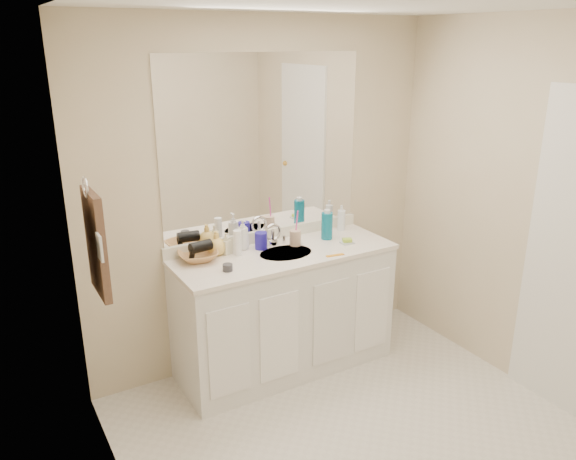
{
  "coord_description": "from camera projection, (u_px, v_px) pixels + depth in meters",
  "views": [
    {
      "loc": [
        -1.76,
        -2.03,
        2.24
      ],
      "look_at": [
        0.0,
        0.97,
        1.05
      ],
      "focal_mm": 35.0,
      "sensor_mm": 36.0,
      "label": 1
    }
  ],
  "objects": [
    {
      "name": "faucet",
      "position": [
        273.0,
        237.0,
        3.89
      ],
      "size": [
        0.02,
        0.02,
        0.11
      ],
      "primitive_type": "cylinder",
      "color": "silver",
      "rests_on": "countertop"
    },
    {
      "name": "countertop",
      "position": [
        284.0,
        254.0,
        3.78
      ],
      "size": [
        1.52,
        0.57,
        0.03
      ],
      "primitive_type": "cube",
      "color": "white",
      "rests_on": "vanity_cabinet"
    },
    {
      "name": "toothbrush",
      "position": [
        297.0,
        224.0,
        3.85
      ],
      "size": [
        0.01,
        0.04,
        0.2
      ],
      "primitive_type": "cylinder",
      "rotation": [
        0.14,
        0.0,
        0.02
      ],
      "color": "#EF3EB0",
      "rests_on": "tan_cup"
    },
    {
      "name": "soap_bottle_cream",
      "position": [
        226.0,
        243.0,
        3.72
      ],
      "size": [
        0.08,
        0.09,
        0.15
      ],
      "primitive_type": "imported",
      "rotation": [
        0.0,
        0.0,
        0.33
      ],
      "color": "beige",
      "rests_on": "countertop"
    },
    {
      "name": "mirror",
      "position": [
        264.0,
        145.0,
        3.77
      ],
      "size": [
        1.48,
        0.01,
        1.2
      ],
      "primitive_type": "cube",
      "color": "white",
      "rests_on": "wall_back"
    },
    {
      "name": "mouthwash_bottle",
      "position": [
        327.0,
        226.0,
        3.99
      ],
      "size": [
        0.11,
        0.11,
        0.19
      ],
      "primitive_type": "cylinder",
      "rotation": [
        0.0,
        0.0,
        -0.38
      ],
      "color": "#0B6785",
      "rests_on": "countertop"
    },
    {
      "name": "soap_dish",
      "position": [
        347.0,
        243.0,
        3.93
      ],
      "size": [
        0.09,
        0.08,
        0.01
      ],
      "primitive_type": "cube",
      "rotation": [
        0.0,
        0.0,
        -0.09
      ],
      "color": "silver",
      "rests_on": "countertop"
    },
    {
      "name": "sink_basin",
      "position": [
        286.0,
        254.0,
        3.76
      ],
      "size": [
        0.37,
        0.37,
        0.02
      ],
      "primitive_type": "cylinder",
      "color": "beige",
      "rests_on": "countertop"
    },
    {
      "name": "vanity_cabinet",
      "position": [
        284.0,
        312.0,
        3.92
      ],
      "size": [
        1.5,
        0.55,
        0.85
      ],
      "primitive_type": "cube",
      "color": "white",
      "rests_on": "floor"
    },
    {
      "name": "green_soap",
      "position": [
        347.0,
        240.0,
        3.92
      ],
      "size": [
        0.08,
        0.07,
        0.02
      ],
      "primitive_type": "cube",
      "rotation": [
        0.0,
        0.0,
        -0.39
      ],
      "color": "#A2CE32",
      "rests_on": "soap_dish"
    },
    {
      "name": "switch_plate",
      "position": [
        100.0,
        247.0,
        2.66
      ],
      "size": [
        0.01,
        0.08,
        0.13
      ],
      "primitive_type": "cube",
      "color": "silver",
      "rests_on": "wall_left"
    },
    {
      "name": "wall_right",
      "position": [
        550.0,
        217.0,
        3.46
      ],
      "size": [
        0.02,
        2.6,
        2.4
      ],
      "primitive_type": "cube",
      "color": "beige",
      "rests_on": "floor"
    },
    {
      "name": "dark_jar",
      "position": [
        228.0,
        267.0,
        3.46
      ],
      "size": [
        0.07,
        0.07,
        0.04
      ],
      "primitive_type": "cylinder",
      "rotation": [
        0.0,
        0.0,
        0.1
      ],
      "color": "#2E2E34",
      "rests_on": "countertop"
    },
    {
      "name": "wicker_basket",
      "position": [
        198.0,
        256.0,
        3.62
      ],
      "size": [
        0.3,
        0.3,
        0.06
      ],
      "primitive_type": "imported",
      "rotation": [
        0.0,
        0.0,
        -0.18
      ],
      "color": "#B47D48",
      "rests_on": "countertop"
    },
    {
      "name": "clear_pump_bottle",
      "position": [
        341.0,
        220.0,
        4.18
      ],
      "size": [
        0.07,
        0.07,
        0.15
      ],
      "primitive_type": "cylinder",
      "rotation": [
        0.0,
        0.0,
        0.31
      ],
      "color": "white",
      "rests_on": "countertop"
    },
    {
      "name": "ceiling",
      "position": [
        401.0,
        0.0,
        2.45
      ],
      "size": [
        2.6,
        2.6,
        0.02
      ],
      "primitive_type": "cube",
      "color": "white",
      "rests_on": "wall_back"
    },
    {
      "name": "tan_cup",
      "position": [
        295.0,
        238.0,
        3.88
      ],
      "size": [
        0.09,
        0.09,
        0.11
      ],
      "primitive_type": "cylinder",
      "rotation": [
        0.0,
        0.0,
        -0.12
      ],
      "color": "#CEAC91",
      "rests_on": "countertop"
    },
    {
      "name": "backsplash",
      "position": [
        266.0,
        235.0,
        3.97
      ],
      "size": [
        1.52,
        0.03,
        0.08
      ],
      "primitive_type": "cube",
      "color": "white",
      "rests_on": "countertop"
    },
    {
      "name": "wall_left",
      "position": [
        129.0,
        317.0,
        2.21
      ],
      "size": [
        0.02,
        2.6,
        2.4
      ],
      "primitive_type": "cube",
      "color": "beige",
      "rests_on": "floor"
    },
    {
      "name": "floor",
      "position": [
        374.0,
        450.0,
        3.22
      ],
      "size": [
        2.6,
        2.6,
        0.0
      ],
      "primitive_type": "cube",
      "color": "silver",
      "rests_on": "ground"
    },
    {
      "name": "blue_mug",
      "position": [
        261.0,
        241.0,
        3.81
      ],
      "size": [
        0.09,
        0.09,
        0.12
      ],
      "primitive_type": "cylinder",
      "rotation": [
        0.0,
        0.0,
        0.11
      ],
      "color": "#20179F",
      "rests_on": "countertop"
    },
    {
      "name": "soap_bottle_yellow",
      "position": [
        216.0,
        243.0,
        3.7
      ],
      "size": [
        0.13,
        0.13,
        0.16
      ],
      "primitive_type": "imported",
      "rotation": [
        0.0,
        0.0,
        -0.06
      ],
      "color": "#F8CC60",
      "rests_on": "countertop"
    },
    {
      "name": "towel_ring",
      "position": [
        85.0,
        187.0,
        2.75
      ],
      "size": [
        0.01,
        0.11,
        0.11
      ],
      "primitive_type": "torus",
      "rotation": [
        0.0,
        1.57,
        0.0
      ],
      "color": "silver",
      "rests_on": "wall_left"
    },
    {
      "name": "wall_back",
      "position": [
        264.0,
        197.0,
        3.9
      ],
      "size": [
        2.6,
        0.02,
        2.4
      ],
      "primitive_type": "cube",
      "color": "beige",
      "rests_on": "floor"
    },
    {
      "name": "orange_comb",
      "position": [
        335.0,
        255.0,
        3.71
      ],
      "size": [
        0.13,
        0.04,
        0.01
      ],
      "primitive_type": "cube",
      "rotation": [
        0.0,
        0.0,
        -0.14
      ],
      "color": "orange",
      "rests_on": "countertop"
    },
    {
      "name": "extra_white_bottle",
      "position": [
        238.0,
        243.0,
        3.69
      ],
      "size": [
        0.06,
        0.06,
        0.17
      ],
      "primitive_type": "cylinder",
      "rotation": [
        0.0,
        0.0,
        -0.03
      ],
      "color": "white",
      "rests_on": "countertop"
    },
    {
      "name": "hand_towel",
      "position": [
        96.0,
        244.0,
        2.85
      ],
      "size": [
        0.04,
        0.32,
        0.55
      ],
      "primitive_type": "cube",
      "color": "#3A281F",
      "rests_on": "towel_ring"
    },
    {
      "name": "hair_dryer",
      "position": [
        201.0,
        247.0,
        3.61
      ],
      "size": [
        0.15,
        0.09,
        0.07
      ],
      "primitive_type": "cylinder",
      "rotation": [
        0.0,
        1.57,
        0.14
      ],
      "color": "black",
      "rests_on": "wicker_basket"
    },
    {
      "name": "soap_bottle_white",
      "position": [
        243.0,
        234.0,
        3.79
      ],
      "size": [
        0.08,
        0.08,
        0.21
      ],
      "primitive_type": "imported",
      "rotation": [
        0.0,
        0.0,
        0.03
      ],
      "color": "white",
      "rests_on": "countertop"
    }
  ]
}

